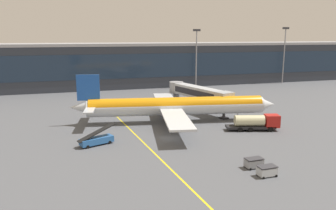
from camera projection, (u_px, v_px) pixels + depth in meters
name	position (u px, v px, depth m)	size (l,w,h in m)	color
ground_plane	(169.00, 138.00, 63.54)	(700.00, 700.00, 0.00)	#515459
apron_lead_in_line	(139.00, 138.00, 63.87)	(0.30, 80.00, 0.01)	yellow
terminal_building	(145.00, 64.00, 130.86)	(194.11, 20.36, 16.43)	#2D333D
main_airliner	(175.00, 106.00, 74.72)	(46.32, 37.22, 11.03)	silver
jet_bridge	(197.00, 92.00, 86.59)	(9.51, 23.38, 6.40)	#B2B7BC
fuel_tanker	(256.00, 122.00, 68.55)	(11.08, 5.28, 3.25)	#232326
belt_loader	(97.00, 140.00, 59.47)	(6.93, 3.87, 3.49)	#285B9E
baggage_cart_0	(267.00, 171.00, 46.29)	(2.71, 1.72, 1.48)	#B2B7BC
baggage_cart_1	(254.00, 163.00, 49.24)	(2.71, 1.72, 1.48)	gray
apron_light_mast_0	(284.00, 51.00, 134.28)	(2.80, 0.50, 22.52)	gray
apron_light_mast_1	(196.00, 53.00, 123.54)	(2.80, 0.50, 21.56)	gray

